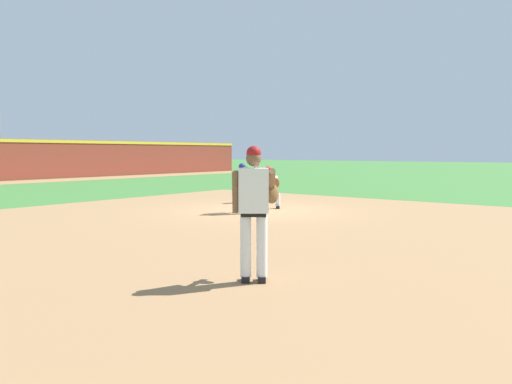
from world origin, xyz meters
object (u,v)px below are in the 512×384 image
(first_baseman, at_px, (269,186))
(umpire, at_px, (257,180))
(first_base_bag, at_px, (258,209))
(baserunner, at_px, (242,186))
(pitcher, at_px, (255,205))
(baseball, at_px, (265,216))

(first_baseman, distance_m, umpire, 2.01)
(first_base_bag, bearing_deg, baserunner, -175.94)
(first_baseman, relative_size, baserunner, 0.92)
(pitcher, height_order, umpire, pitcher)
(first_base_bag, relative_size, baseball, 5.14)
(umpire, bearing_deg, baserunner, -149.70)
(first_base_bag, distance_m, pitcher, 8.42)
(first_base_bag, xyz_separation_m, first_baseman, (0.56, 0.02, 0.69))
(pitcher, height_order, first_baseman, pitcher)
(baserunner, bearing_deg, pitcher, -139.12)
(pitcher, relative_size, umpire, 1.27)
(baseball, distance_m, first_baseman, 2.09)
(baseball, distance_m, pitcher, 6.92)
(baseball, xyz_separation_m, pitcher, (-5.56, -4.00, 1.02))
(first_base_bag, relative_size, first_baseman, 0.28)
(baseball, relative_size, umpire, 0.05)
(first_baseman, xyz_separation_m, baserunner, (-1.41, -0.08, 0.06))
(baseball, height_order, pitcher, pitcher)
(first_base_bag, relative_size, baserunner, 0.26)
(first_baseman, bearing_deg, baseball, -146.39)
(first_base_bag, bearing_deg, baseball, -135.18)
(baseball, bearing_deg, first_base_bag, 44.82)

